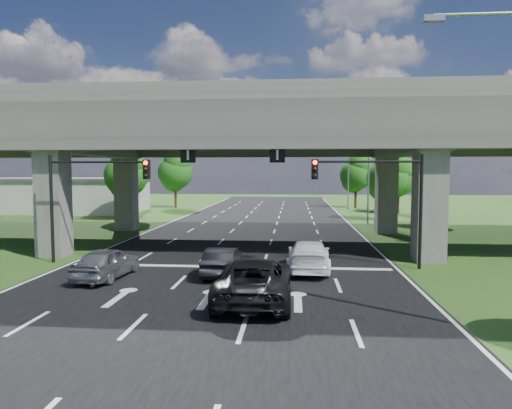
# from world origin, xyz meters

# --- Properties ---
(ground) EXTENTS (160.00, 160.00, 0.00)m
(ground) POSITION_xyz_m (0.00, 0.00, 0.00)
(ground) COLOR #294717
(ground) RESTS_ON ground
(road) EXTENTS (18.00, 120.00, 0.03)m
(road) POSITION_xyz_m (0.00, 10.00, 0.01)
(road) COLOR black
(road) RESTS_ON ground
(overpass) EXTENTS (80.00, 15.00, 10.00)m
(overpass) POSITION_xyz_m (0.00, 12.00, 7.92)
(overpass) COLOR #34312F
(overpass) RESTS_ON ground
(warehouse) EXTENTS (20.00, 10.00, 4.00)m
(warehouse) POSITION_xyz_m (-26.00, 35.00, 2.00)
(warehouse) COLOR #9E9E99
(warehouse) RESTS_ON ground
(signal_right) EXTENTS (5.76, 0.54, 6.00)m
(signal_right) POSITION_xyz_m (7.82, 3.94, 4.19)
(signal_right) COLOR black
(signal_right) RESTS_ON ground
(signal_left) EXTENTS (5.76, 0.54, 6.00)m
(signal_left) POSITION_xyz_m (-7.82, 3.94, 4.19)
(signal_left) COLOR black
(signal_left) RESTS_ON ground
(streetlight_far) EXTENTS (3.38, 0.25, 10.00)m
(streetlight_far) POSITION_xyz_m (10.10, 24.00, 5.85)
(streetlight_far) COLOR gray
(streetlight_far) RESTS_ON ground
(streetlight_beyond) EXTENTS (3.38, 0.25, 10.00)m
(streetlight_beyond) POSITION_xyz_m (10.10, 40.00, 5.85)
(streetlight_beyond) COLOR gray
(streetlight_beyond) RESTS_ON ground
(tree_left_near) EXTENTS (4.50, 4.50, 7.80)m
(tree_left_near) POSITION_xyz_m (-13.95, 26.00, 4.82)
(tree_left_near) COLOR black
(tree_left_near) RESTS_ON ground
(tree_left_mid) EXTENTS (3.91, 3.90, 6.76)m
(tree_left_mid) POSITION_xyz_m (-16.95, 34.00, 4.17)
(tree_left_mid) COLOR black
(tree_left_mid) RESTS_ON ground
(tree_left_far) EXTENTS (4.80, 4.80, 8.32)m
(tree_left_far) POSITION_xyz_m (-12.95, 42.00, 5.14)
(tree_left_far) COLOR black
(tree_left_far) RESTS_ON ground
(tree_right_near) EXTENTS (4.20, 4.20, 7.28)m
(tree_right_near) POSITION_xyz_m (13.05, 28.00, 4.50)
(tree_right_near) COLOR black
(tree_right_near) RESTS_ON ground
(tree_right_mid) EXTENTS (3.91, 3.90, 6.76)m
(tree_right_mid) POSITION_xyz_m (16.05, 36.00, 4.17)
(tree_right_mid) COLOR black
(tree_right_mid) RESTS_ON ground
(tree_right_far) EXTENTS (4.50, 4.50, 7.80)m
(tree_right_far) POSITION_xyz_m (12.05, 44.00, 4.82)
(tree_right_far) COLOR black
(tree_right_far) RESTS_ON ground
(car_silver) EXTENTS (2.11, 4.47, 1.48)m
(car_silver) POSITION_xyz_m (-5.40, 0.44, 0.77)
(car_silver) COLOR #A2A5AA
(car_silver) RESTS_ON road
(car_dark) EXTENTS (1.50, 4.14, 1.36)m
(car_dark) POSITION_xyz_m (-0.03, 1.55, 0.71)
(car_dark) COLOR black
(car_dark) RESTS_ON road
(car_white) EXTENTS (2.29, 5.30, 1.52)m
(car_white) POSITION_xyz_m (4.19, 3.00, 0.79)
(car_white) COLOR white
(car_white) RESTS_ON road
(car_trailing) EXTENTS (2.88, 6.10, 1.69)m
(car_trailing) POSITION_xyz_m (1.90, -2.75, 0.87)
(car_trailing) COLOR black
(car_trailing) RESTS_ON road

